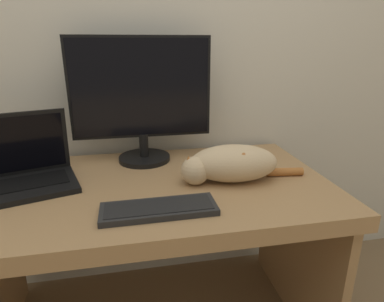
{
  "coord_description": "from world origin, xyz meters",
  "views": [
    {
      "loc": [
        -0.06,
        -0.74,
        1.21
      ],
      "look_at": [
        0.16,
        0.34,
        0.84
      ],
      "focal_mm": 30.0,
      "sensor_mm": 36.0,
      "label": 1
    }
  ],
  "objects_px": {
    "external_keyboard": "(159,209)",
    "cat": "(230,163)",
    "laptop": "(29,172)",
    "monitor": "(142,99)"
  },
  "relations": [
    {
      "from": "external_keyboard",
      "to": "cat",
      "type": "xyz_separation_m",
      "value": [
        0.29,
        0.19,
        0.06
      ]
    },
    {
      "from": "monitor",
      "to": "cat",
      "type": "relative_size",
      "value": 1.21
    },
    {
      "from": "external_keyboard",
      "to": "cat",
      "type": "height_order",
      "value": "cat"
    },
    {
      "from": "external_keyboard",
      "to": "laptop",
      "type": "bearing_deg",
      "value": 146.31
    },
    {
      "from": "external_keyboard",
      "to": "cat",
      "type": "relative_size",
      "value": 0.74
    },
    {
      "from": "external_keyboard",
      "to": "cat",
      "type": "bearing_deg",
      "value": 32.49
    },
    {
      "from": "laptop",
      "to": "external_keyboard",
      "type": "relative_size",
      "value": 1.02
    },
    {
      "from": "cat",
      "to": "monitor",
      "type": "bearing_deg",
      "value": 143.02
    },
    {
      "from": "monitor",
      "to": "external_keyboard",
      "type": "relative_size",
      "value": 1.63
    },
    {
      "from": "monitor",
      "to": "laptop",
      "type": "xyz_separation_m",
      "value": [
        -0.43,
        -0.19,
        -0.23
      ]
    }
  ]
}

